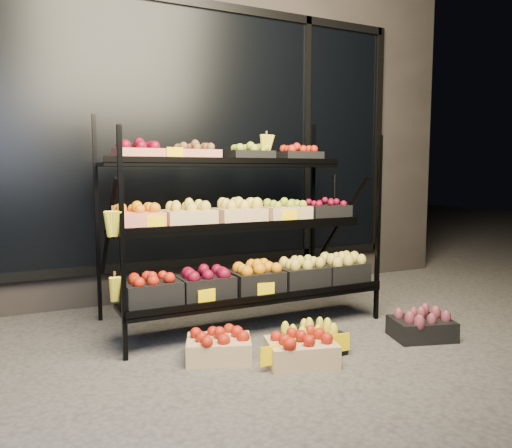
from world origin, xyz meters
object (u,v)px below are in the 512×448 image
floor_crate_midleft (310,340)px  floor_crate_midright (301,348)px  display_rack (241,225)px  floor_crate_left (219,345)px

floor_crate_midleft → floor_crate_midright: floor_crate_midright is taller
floor_crate_midleft → floor_crate_midright: size_ratio=0.93×
floor_crate_midleft → floor_crate_midright: (-0.14, -0.11, 0.00)m
display_rack → floor_crate_left: display_rack is taller
floor_crate_midright → floor_crate_left: bearing=162.6°
floor_crate_left → floor_crate_midleft: floor_crate_midleft is taller
display_rack → floor_crate_midright: 1.19m
floor_crate_midleft → floor_crate_left: bearing=153.9°
display_rack → floor_crate_midleft: display_rack is taller
display_rack → floor_crate_left: (-0.47, -0.68, -0.69)m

